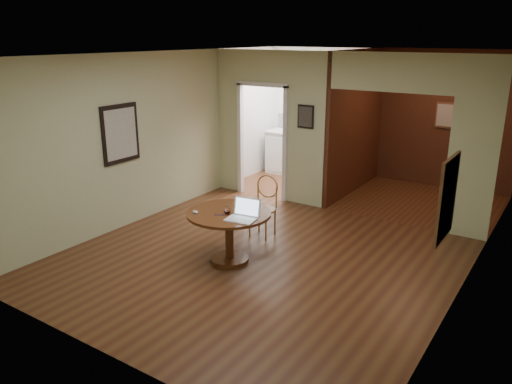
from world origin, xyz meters
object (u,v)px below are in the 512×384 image
Objects in this scene: chair at (264,202)px; open_laptop at (244,214)px; closed_laptop at (243,207)px; dining_table at (229,225)px.

open_laptop reaches higher than chair.
open_laptop is at bearing -42.49° from closed_laptop.
open_laptop is (0.31, -0.10, 0.25)m from dining_table.
chair reaches higher than closed_laptop.
dining_table is 0.33m from closed_laptop.
chair reaches higher than dining_table.
closed_laptop reaches higher than dining_table.
chair is at bearing 114.11° from closed_laptop.
dining_table is 3.05× the size of closed_laptop.
open_laptop is at bearing -18.03° from dining_table.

